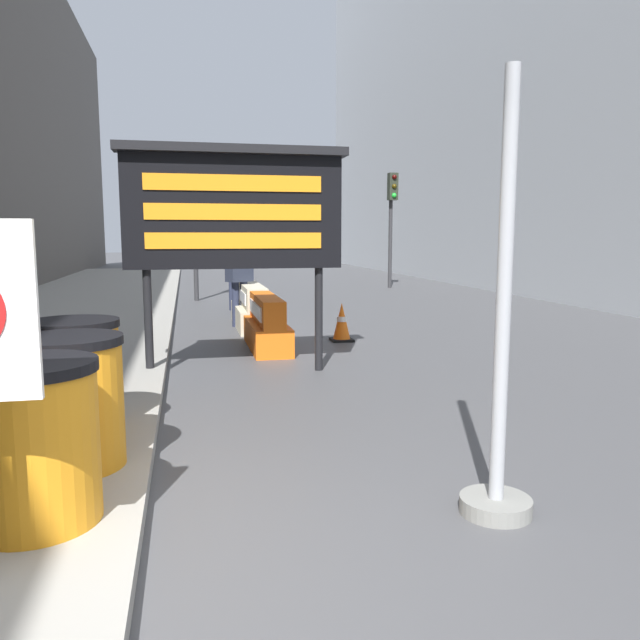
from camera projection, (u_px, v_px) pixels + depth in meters
name	position (u px, v px, depth m)	size (l,w,h in m)	color
ground_plane	(136.00, 591.00, 3.00)	(120.00, 120.00, 0.00)	#474749
barrel_drum_foreground	(33.00, 442.00, 3.41)	(0.73, 0.73, 0.91)	orange
barrel_drum_middle	(71.00, 402.00, 4.25)	(0.73, 0.73, 0.91)	orange
barrel_drum_back	(75.00, 375.00, 5.05)	(0.73, 0.73, 0.91)	orange
message_board	(234.00, 210.00, 7.42)	(2.71, 0.36, 2.74)	black
jersey_barrier_orange_far	(267.00, 325.00, 9.38)	(0.54, 1.82, 0.79)	orange
jersey_barrier_cream	(252.00, 308.00, 11.55)	(0.60, 2.20, 0.80)	beige
traffic_cone_near	(342.00, 322.00, 10.03)	(0.35, 0.35, 0.62)	black
traffic_light_near_curb	(194.00, 200.00, 15.78)	(0.28, 0.44, 3.55)	#2D2D30
traffic_light_far_side	(392.00, 205.00, 19.73)	(0.28, 0.44, 3.63)	#2D2D30
pedestrian_worker	(235.00, 268.00, 14.08)	(0.42, 0.50, 1.63)	#23283D
pedestrian_passerby	(239.00, 272.00, 11.53)	(0.53, 0.46, 1.74)	#23283D
steel_pole_right	(500.00, 397.00, 3.75)	(0.44, 0.44, 2.66)	gray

